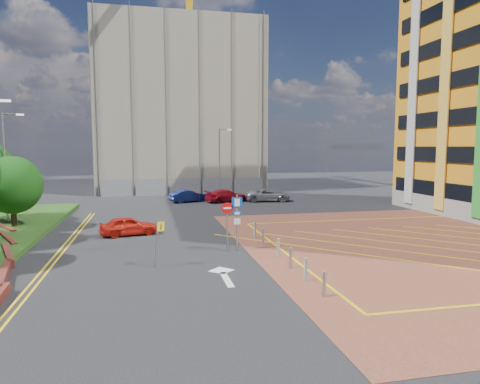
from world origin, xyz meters
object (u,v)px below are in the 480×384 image
object	(u,v)px
lamp_back	(220,159)
warning_sign	(158,238)
sign_cluster	(233,217)
car_blue_back	(188,196)
car_red_left	(128,226)
lamp_left_far	(6,163)
car_red_back	(226,196)
tree_c	(12,185)
car_silver_back	(268,195)

from	to	relation	value
lamp_back	warning_sign	xyz separation A→B (m)	(-7.97, -29.38, -2.93)
lamp_back	warning_sign	size ratio (longest dim) A/B	3.56
sign_cluster	car_blue_back	world-z (taller)	sign_cluster
lamp_back	car_red_left	xyz separation A→B (m)	(-9.72, -21.30, -3.73)
lamp_left_far	car_red_back	xyz separation A→B (m)	(18.16, 10.25, -4.00)
tree_c	warning_sign	xyz separation A→B (m)	(9.61, -11.38, -1.76)
lamp_left_far	car_blue_back	world-z (taller)	lamp_left_far
sign_cluster	car_silver_back	xyz separation A→B (m)	(7.92, 20.87, -1.29)
sign_cluster	car_blue_back	xyz separation A→B (m)	(-0.53, 22.11, -1.31)
tree_c	sign_cluster	bearing A→B (deg)	-33.16
lamp_back	car_silver_back	distance (m)	8.28
warning_sign	tree_c	bearing A→B (deg)	130.19
car_blue_back	lamp_back	bearing A→B (deg)	-61.02
sign_cluster	car_red_back	world-z (taller)	sign_cluster
tree_c	car_red_back	size ratio (longest dim) A/B	1.07
car_silver_back	lamp_back	bearing A→B (deg)	40.82
tree_c	lamp_back	size ratio (longest dim) A/B	0.61
car_silver_back	car_red_back	bearing A→B (deg)	91.79
tree_c	lamp_back	xyz separation A→B (m)	(17.58, 18.00, 1.17)
car_blue_back	tree_c	bearing A→B (deg)	114.87
tree_c	lamp_left_far	world-z (taller)	lamp_left_far
sign_cluster	warning_sign	bearing A→B (deg)	-150.51
lamp_back	car_silver_back	bearing A→B (deg)	-56.04
car_red_back	car_red_left	bearing A→B (deg)	132.40
lamp_left_far	sign_cluster	bearing A→B (deg)	-36.82
sign_cluster	warning_sign	xyz separation A→B (m)	(-4.18, -2.36, -0.52)
car_red_back	car_silver_back	xyz separation A→B (m)	(4.48, -0.40, 0.00)
lamp_back	car_red_left	distance (m)	23.71
sign_cluster	warning_sign	distance (m)	4.83
car_red_back	car_blue_back	bearing A→B (deg)	61.57
sign_cluster	car_red_back	xyz separation A→B (m)	(3.44, 21.27, -1.29)
car_red_left	warning_sign	bearing A→B (deg)	179.31
car_red_back	lamp_back	bearing A→B (deg)	-19.90
lamp_back	warning_sign	bearing A→B (deg)	-105.17
tree_c	car_red_left	bearing A→B (deg)	-22.81
tree_c	car_red_back	world-z (taller)	tree_c
lamp_back	warning_sign	world-z (taller)	lamp_back
car_blue_back	car_red_back	world-z (taller)	car_red_back
car_red_back	car_silver_back	size ratio (longest dim) A/B	0.96
lamp_left_far	car_silver_back	size ratio (longest dim) A/B	1.67
lamp_left_far	lamp_back	world-z (taller)	lamp_left_far
tree_c	lamp_back	distance (m)	25.19
lamp_left_far	car_red_back	size ratio (longest dim) A/B	1.75
warning_sign	sign_cluster	bearing A→B (deg)	29.49
tree_c	warning_sign	bearing A→B (deg)	-49.81
sign_cluster	lamp_back	bearing A→B (deg)	82.03
lamp_left_far	warning_sign	xyz separation A→B (m)	(10.53, -13.38, -3.23)
warning_sign	car_silver_back	world-z (taller)	warning_sign
car_red_left	car_red_back	bearing A→B (deg)	-44.06
lamp_left_far	car_red_left	xyz separation A→B (m)	(8.78, -5.30, -4.03)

